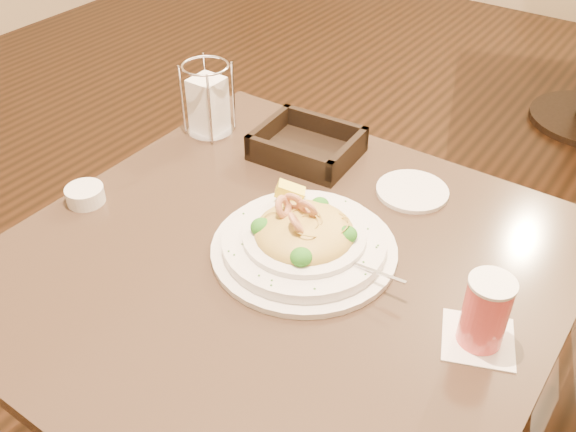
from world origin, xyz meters
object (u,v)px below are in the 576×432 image
Objects in this scene: bread_basket at (307,147)px; butter_ramekin at (85,195)px; main_table at (282,350)px; drink_glass at (485,312)px; pasta_bowl at (304,239)px; side_plate at (412,191)px; napkin_caddy at (208,104)px.

butter_ramekin is at bearing -123.63° from bread_basket.
drink_glass is (0.34, 0.02, 0.29)m from main_table.
butter_ramekin is at bearing -172.30° from drink_glass.
pasta_bowl is at bearing 61.34° from main_table.
side_plate is (0.24, 0.00, -0.02)m from bread_basket.
napkin_caddy is at bearing 145.77° from main_table.
butter_ramekin is (-0.02, -0.34, -0.05)m from napkin_caddy.
drink_glass is at bearing -3.03° from pasta_bowl.
pasta_bowl reaches higher than bread_basket.
bread_basket is at bearing 116.28° from main_table.
bread_basket is 1.33× the size of napkin_caddy.
main_table is 0.48m from butter_ramekin.
side_plate is (0.47, 0.05, -0.06)m from napkin_caddy.
bread_basket is at bearing 56.37° from butter_ramekin.
drink_glass reaches higher than main_table.
main_table is 4.19× the size of bread_basket.
drink_glass is 0.75m from butter_ramekin.
napkin_caddy is (-0.40, 0.22, 0.04)m from pasta_bowl.
napkin_caddy is at bearing 151.17° from pasta_bowl.
pasta_bowl reaches higher than butter_ramekin.
main_table is at bearing -63.72° from bread_basket.
butter_ramekin reaches higher than side_plate.
pasta_bowl is at bearing 176.97° from drink_glass.
butter_ramekin is (-0.25, -0.38, -0.00)m from bread_basket.
side_plate is at bearing 0.96° from bread_basket.
napkin_caddy is (-0.38, 0.26, 0.30)m from main_table.
drink_glass is at bearing 7.70° from butter_ramekin.
side_plate reaches higher than main_table.
butter_ramekin is (-0.74, -0.10, -0.04)m from drink_glass.
side_plate is at bearing 37.71° from butter_ramekin.
main_table is 0.27m from pasta_bowl.
napkin_caddy is at bearing -169.77° from bread_basket.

